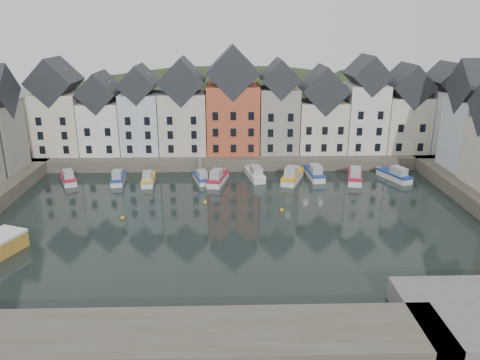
{
  "coord_description": "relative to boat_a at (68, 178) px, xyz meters",
  "views": [
    {
      "loc": [
        -1.0,
        -50.64,
        23.08
      ],
      "look_at": [
        0.63,
        6.0,
        3.96
      ],
      "focal_mm": 35.0,
      "sensor_mm": 36.0,
      "label": 1
    }
  ],
  "objects": [
    {
      "name": "ground",
      "position": [
        25.15,
        -17.41,
        -0.68
      ],
      "size": [
        260.0,
        260.0,
        0.0
      ],
      "primitive_type": "plane",
      "color": "black",
      "rests_on": "ground"
    },
    {
      "name": "boat_c",
      "position": [
        12.23,
        -0.86,
        -0.03
      ],
      "size": [
        2.15,
        5.8,
        2.19
      ],
      "rotation": [
        0.0,
        0.0,
        0.07
      ],
      "color": "silver",
      "rests_on": "ground"
    },
    {
      "name": "boat_i",
      "position": [
        43.68,
        -0.67,
        0.08
      ],
      "size": [
        3.61,
        6.97,
        2.56
      ],
      "rotation": [
        0.0,
        0.0,
        -0.24
      ],
      "color": "silver",
      "rests_on": "ground"
    },
    {
      "name": "boat_j",
      "position": [
        50.07,
        -0.2,
        0.04
      ],
      "size": [
        4.18,
        6.56,
        2.42
      ],
      "rotation": [
        0.0,
        0.0,
        0.39
      ],
      "color": "silver",
      "rests_on": "ground"
    },
    {
      "name": "boat_a",
      "position": [
        0.0,
        0.0,
        0.0
      ],
      "size": [
        4.13,
        6.19,
        2.29
      ],
      "rotation": [
        0.0,
        0.0,
        0.42
      ],
      "color": "silver",
      "rests_on": "ground"
    },
    {
      "name": "boat_h",
      "position": [
        37.81,
        1.05,
        0.05
      ],
      "size": [
        2.42,
        6.54,
        2.46
      ],
      "rotation": [
        0.0,
        0.0,
        0.07
      ],
      "color": "silver",
      "rests_on": "ground"
    },
    {
      "name": "boat_g",
      "position": [
        34.1,
        -0.41,
        0.11
      ],
      "size": [
        4.45,
        7.21,
        2.65
      ],
      "rotation": [
        0.0,
        0.0,
        -0.36
      ],
      "color": "silver",
      "rests_on": "ground"
    },
    {
      "name": "boat_b",
      "position": [
        7.57,
        -0.23,
        -0.02
      ],
      "size": [
        2.36,
        5.9,
        2.21
      ],
      "rotation": [
        0.0,
        0.0,
        0.1
      ],
      "color": "silver",
      "rests_on": "ground"
    },
    {
      "name": "boat_f",
      "position": [
        28.48,
        0.92,
        0.04
      ],
      "size": [
        3.16,
        6.55,
        2.41
      ],
      "rotation": [
        0.0,
        0.0,
        0.2
      ],
      "color": "silver",
      "rests_on": "ground"
    },
    {
      "name": "near_wall",
      "position": [
        15.15,
        -39.41,
        0.32
      ],
      "size": [
        50.0,
        6.0,
        2.0
      ],
      "primitive_type": "cube",
      "color": "#51493E",
      "rests_on": "ground"
    },
    {
      "name": "far_terrace",
      "position": [
        28.36,
        10.59,
        8.2
      ],
      "size": [
        72.37,
        8.16,
        17.78
      ],
      "color": "beige",
      "rests_on": "far_quay"
    },
    {
      "name": "hillside",
      "position": [
        25.17,
        38.59,
        -18.64
      ],
      "size": [
        153.6,
        70.4,
        64.0
      ],
      "color": "black",
      "rests_on": "ground"
    },
    {
      "name": "boat_d",
      "position": [
        20.2,
        -0.25,
        -0.0
      ],
      "size": [
        3.08,
        5.71,
        10.44
      ],
      "rotation": [
        0.0,
        0.0,
        0.27
      ],
      "color": "silver",
      "rests_on": "ground"
    },
    {
      "name": "far_quay",
      "position": [
        25.15,
        12.59,
        0.32
      ],
      "size": [
        90.0,
        16.0,
        2.0
      ],
      "primitive_type": "cube",
      "color": "#51493E",
      "rests_on": "ground"
    },
    {
      "name": "mooring_buoys",
      "position": [
        21.15,
        -12.08,
        -0.53
      ],
      "size": [
        20.5,
        5.5,
        0.5
      ],
      "color": "orange",
      "rests_on": "ground"
    },
    {
      "name": "boat_e",
      "position": [
        22.7,
        -0.95,
        0.05
      ],
      "size": [
        3.4,
        6.72,
        2.47
      ],
      "rotation": [
        0.0,
        0.0,
        -0.23
      ],
      "color": "silver",
      "rests_on": "ground"
    }
  ]
}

